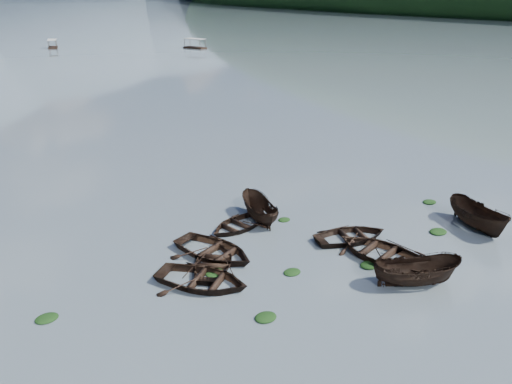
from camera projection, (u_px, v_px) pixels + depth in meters
ground_plane at (398, 321)px, 22.04m from camera, size 2400.00×2400.00×0.00m
rowboat_0 at (202, 285)px, 24.73m from camera, size 5.68×5.87×0.99m
rowboat_1 at (215, 266)px, 26.42m from camera, size 4.87×5.07×0.85m
rowboat_2 at (415, 284)px, 24.78m from camera, size 4.71×3.44×1.71m
rowboat_3 at (381, 257)px, 27.26m from camera, size 4.93×5.92×1.06m
rowboat_4 at (351, 240)px, 29.16m from camera, size 5.02×4.08×0.91m
rowboat_5 at (476, 228)px, 30.65m from camera, size 2.84×5.00×1.82m
rowboat_6 at (214, 255)px, 27.46m from camera, size 5.15×5.92×1.02m
rowboat_7 at (238, 228)px, 30.66m from camera, size 4.69×3.86×0.85m
rowboat_8 at (259, 219)px, 31.76m from camera, size 2.33×4.46×1.64m
weed_clump_0 at (266, 318)px, 22.21m from camera, size 1.03×0.84×0.22m
weed_clump_1 at (292, 273)px, 25.77m from camera, size 0.94×0.76×0.21m
weed_clump_2 at (369, 266)px, 26.41m from camera, size 1.06×0.85×0.23m
weed_clump_3 at (284, 220)px, 31.66m from camera, size 0.81×0.68×0.18m
weed_clump_4 at (438, 233)px, 30.05m from camera, size 1.14×0.91×0.24m
weed_clump_5 at (47, 319)px, 22.15m from camera, size 1.02×0.82×0.22m
weed_clump_6 at (215, 274)px, 25.69m from camera, size 1.01×0.84×0.21m
weed_clump_7 at (429, 203)px, 34.27m from camera, size 1.00×0.80×0.22m
pontoon_centre at (53, 48)px, 124.94m from camera, size 3.23×5.47×1.96m
pontoon_right at (195, 48)px, 124.32m from camera, size 4.49×6.33×2.24m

